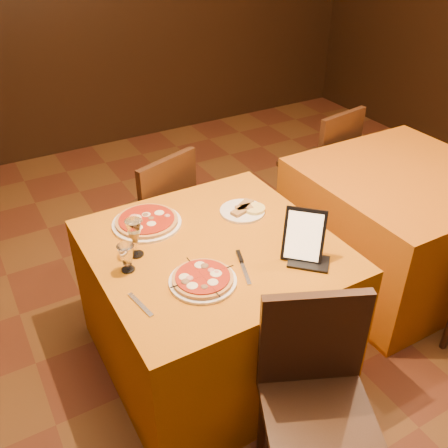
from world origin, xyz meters
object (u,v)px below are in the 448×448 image
chair_main_far (150,216)px  wine_glass (135,238)px  pizza_near (203,280)px  chair_main_near (319,418)px  tablet (304,235)px  main_table (214,304)px  pizza_far (147,222)px  water_glass (127,258)px  chair_side_far (316,165)px  side_table (396,226)px

chair_main_far → wine_glass: 0.89m
chair_main_far → wine_glass: size_ratio=4.79×
chair_main_far → pizza_near: bearing=61.7°
chair_main_far → pizza_near: 1.11m
chair_main_near → chair_main_far: size_ratio=1.00×
chair_main_far → tablet: tablet is taller
wine_glass → tablet: tablet is taller
main_table → wine_glass: 0.59m
pizza_far → wine_glass: 0.27m
water_glass → chair_main_far: bearing=62.9°
chair_main_far → water_glass: chair_main_far is taller
chair_side_far → pizza_near: bearing=26.3°
pizza_near → tablet: size_ratio=1.19×
main_table → chair_main_far: size_ratio=1.21×
pizza_near → water_glass: size_ratio=2.23×
side_table → chair_side_far: size_ratio=1.21×
side_table → wine_glass: 1.76m
main_table → pizza_far: pizza_far is taller
chair_main_near → pizza_near: 0.71m
chair_main_near → main_table: bearing=114.3°
chair_main_far → wine_glass: wine_glass is taller
chair_side_far → main_table: bearing=23.5°
chair_main_far → pizza_near: size_ratio=3.14×
water_glass → tablet: tablet is taller
pizza_far → tablet: 0.79m
chair_side_far → pizza_far: bearing=10.5°
chair_main_far → chair_side_far: size_ratio=1.00×
side_table → chair_main_far: (-1.36, 0.76, 0.08)m
water_glass → main_table: bearing=-2.1°
side_table → water_glass: water_glass is taller
side_table → pizza_near: size_ratio=3.80×
main_table → wine_glass: (-0.34, 0.10, 0.47)m
chair_main_near → pizza_far: chair_main_near is taller
pizza_far → wine_glass: (-0.14, -0.21, 0.08)m
chair_side_far → tablet: size_ratio=3.73×
main_table → pizza_far: (-0.20, 0.31, 0.39)m
side_table → water_glass: bearing=-178.5°
chair_main_near → water_glass: (-0.41, 0.85, 0.36)m
wine_glass → tablet: size_ratio=0.78×
main_table → chair_main_far: (0.00, 0.82, 0.08)m
side_table → chair_main_near: bearing=-146.5°
pizza_far → tablet: bearing=-49.9°
wine_glass → water_glass: size_ratio=1.46×
pizza_far → chair_main_near: bearing=-80.0°
chair_main_near → chair_side_far: same height
main_table → chair_side_far: (1.36, 0.88, 0.08)m
chair_main_far → pizza_far: size_ratio=2.63×
pizza_near → wine_glass: bearing=117.9°
chair_main_near → chair_main_far: (0.00, 1.66, 0.00)m
pizza_near → water_glass: water_glass is taller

